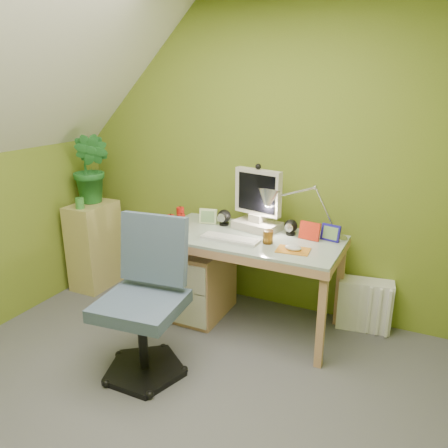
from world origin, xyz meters
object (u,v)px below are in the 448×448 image
at_px(desk, 247,281).
at_px(side_ledge, 95,245).
at_px(potted_plant, 91,169).
at_px(task_chair, 140,302).
at_px(monitor, 258,197).
at_px(desk_lamp, 318,200).
at_px(radiator, 364,305).

bearing_deg(desk, side_ledge, 178.99).
relative_size(potted_plant, task_chair, 0.61).
xyz_separation_m(desk, monitor, (-0.00, 0.18, 0.61)).
bearing_deg(monitor, desk_lamp, 13.20).
distance_m(desk_lamp, radiator, 0.90).
bearing_deg(side_ledge, desk, -1.84).
xyz_separation_m(desk_lamp, radiator, (0.37, 0.14, -0.81)).
bearing_deg(desk, task_chair, -112.48).
bearing_deg(task_chair, desk_lamp, 45.87).
bearing_deg(desk, potted_plant, 177.10).
relative_size(desk, potted_plant, 2.20).
bearing_deg(monitor, radiator, 22.85).
bearing_deg(potted_plant, radiator, 5.42).
height_order(monitor, side_ledge, monitor).
height_order(desk, task_chair, task_chair).
height_order(potted_plant, task_chair, potted_plant).
relative_size(task_chair, radiator, 2.58).
height_order(desk, monitor, monitor).
distance_m(desk_lamp, potted_plant, 1.96).
relative_size(desk, radiator, 3.44).
distance_m(side_ledge, potted_plant, 0.69).
bearing_deg(potted_plant, desk_lamp, 2.38).
height_order(task_chair, radiator, task_chair).
bearing_deg(monitor, potted_plant, -163.71).
relative_size(desk_lamp, task_chair, 0.56).
relative_size(desk, task_chair, 1.33).
xyz_separation_m(potted_plant, task_chair, (1.15, -0.94, -0.57)).
xyz_separation_m(monitor, side_ledge, (-1.51, -0.13, -0.59)).
bearing_deg(monitor, task_chair, -96.35).
height_order(desk, potted_plant, potted_plant).
distance_m(monitor, potted_plant, 1.52).
distance_m(monitor, desk_lamp, 0.45).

